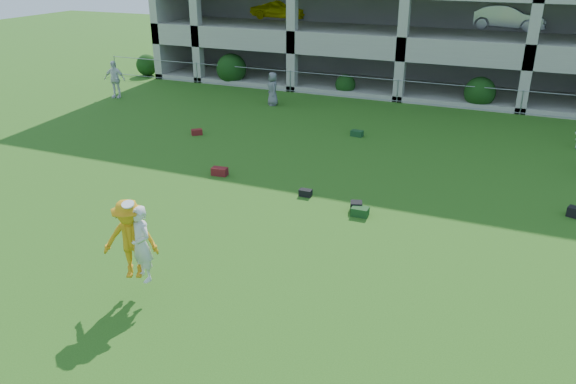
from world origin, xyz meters
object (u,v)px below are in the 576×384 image
at_px(crate_d, 356,206).
at_px(frisbee_contest, 133,240).
at_px(bystander_b, 115,79).
at_px(bystander_c, 273,89).

distance_m(crate_d, frisbee_contest, 7.20).
height_order(bystander_b, crate_d, bystander_b).
bearing_deg(crate_d, frisbee_contest, -118.23).
relative_size(bystander_b, crate_d, 5.59).
xyz_separation_m(bystander_b, bystander_c, (8.40, 1.81, -0.14)).
xyz_separation_m(bystander_c, crate_d, (7.55, -10.57, -0.69)).
relative_size(bystander_b, bystander_c, 1.17).
distance_m(bystander_b, crate_d, 18.22).
bearing_deg(frisbee_contest, crate_d, 61.77).
distance_m(bystander_c, frisbee_contest, 17.34).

